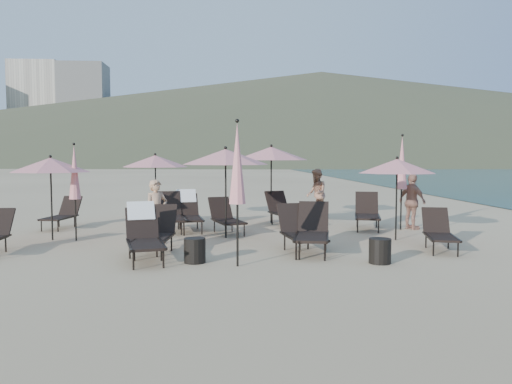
{
  "coord_description": "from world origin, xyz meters",
  "views": [
    {
      "loc": [
        -1.16,
        -10.13,
        2.06
      ],
      "look_at": [
        -0.26,
        3.5,
        1.1
      ],
      "focal_mm": 35.0,
      "sensor_mm": 36.0,
      "label": 1
    }
  ],
  "objects": [
    {
      "name": "beachgoer_a",
      "position": [
        -2.73,
        1.67,
        0.77
      ],
      "size": [
        0.67,
        0.62,
        1.53
      ],
      "primitive_type": "imported",
      "rotation": [
        0.0,
        0.0,
        0.6
      ],
      "color": "tan",
      "rests_on": "ground"
    },
    {
      "name": "lounger_3",
      "position": [
        0.5,
        0.51,
        0.47
      ],
      "size": [
        0.92,
        1.82,
        1.0
      ],
      "rotation": [
        0.0,
        0.0,
        0.15
      ],
      "color": "black",
      "rests_on": "ground"
    },
    {
      "name": "side_table_0",
      "position": [
        -1.72,
        -0.47,
        0.24
      ],
      "size": [
        0.42,
        0.42,
        0.48
      ],
      "primitive_type": "cylinder",
      "color": "black",
      "rests_on": "ground"
    },
    {
      "name": "umbrella_open_3",
      "position": [
        -3.27,
        5.57,
        1.93
      ],
      "size": [
        2.03,
        2.03,
        2.18
      ],
      "color": "black",
      "rests_on": "ground"
    },
    {
      "name": "lounger_2",
      "position": [
        -2.76,
        -0.08,
        0.53
      ],
      "size": [
        1.06,
        1.89,
        1.11
      ],
      "rotation": [
        0.0,
        0.0,
        0.24
      ],
      "color": "black",
      "rests_on": "ground"
    },
    {
      "name": "lounger_6",
      "position": [
        -5.82,
        4.59,
        0.42
      ],
      "size": [
        0.86,
        1.62,
        0.89
      ],
      "rotation": [
        0.0,
        0.0,
        -0.18
      ],
      "color": "black",
      "rests_on": "ground"
    },
    {
      "name": "umbrella_closed_0",
      "position": [
        -0.9,
        -0.84,
        1.92
      ],
      "size": [
        0.32,
        0.32,
        2.76
      ],
      "color": "black",
      "rests_on": "ground"
    },
    {
      "name": "umbrella_closed_2",
      "position": [
        -4.78,
        2.29,
        1.68
      ],
      "size": [
        0.28,
        0.28,
        2.41
      ],
      "color": "black",
      "rests_on": "ground"
    },
    {
      "name": "lounger_8",
      "position": [
        -2.15,
        3.96,
        0.53
      ],
      "size": [
        0.93,
        1.87,
        1.11
      ],
      "rotation": [
        0.0,
        0.0,
        0.16
      ],
      "color": "black",
      "rests_on": "ground"
    },
    {
      "name": "lounger_9",
      "position": [
        -1.09,
        3.33,
        0.44
      ],
      "size": [
        1.07,
        1.73,
        0.93
      ],
      "rotation": [
        0.0,
        0.0,
        0.3
      ],
      "color": "black",
      "rests_on": "ground"
    },
    {
      "name": "umbrella_open_4",
      "position": [
        0.34,
        5.36,
        2.17
      ],
      "size": [
        2.28,
        2.28,
        2.46
      ],
      "color": "black",
      "rests_on": "ground"
    },
    {
      "name": "volcanic_headland",
      "position": [
        71.37,
        302.62,
        26.49
      ],
      "size": [
        690.0,
        690.0,
        55.0
      ],
      "color": "brown",
      "rests_on": "ground"
    },
    {
      "name": "beachgoer_b",
      "position": [
        1.96,
        6.39,
        0.83
      ],
      "size": [
        0.67,
        0.84,
        1.67
      ],
      "primitive_type": "imported",
      "rotation": [
        0.0,
        0.0,
        -1.62
      ],
      "color": "#A87256",
      "rests_on": "ground"
    },
    {
      "name": "lounger_10",
      "position": [
        0.66,
        4.72,
        0.47
      ],
      "size": [
        1.14,
        1.86,
        1.0
      ],
      "rotation": [
        0.0,
        0.0,
        0.3
      ],
      "color": "black",
      "rests_on": "ground"
    },
    {
      "name": "side_table_1",
      "position": [
        1.86,
        -0.76,
        0.24
      ],
      "size": [
        0.43,
        0.43,
        0.49
      ],
      "primitive_type": "cylinder",
      "color": "black",
      "rests_on": "ground"
    },
    {
      "name": "lounger_5",
      "position": [
        3.6,
        0.5,
        0.42
      ],
      "size": [
        0.94,
        1.64,
        0.89
      ],
      "rotation": [
        0.0,
        0.0,
        -0.24
      ],
      "color": "black",
      "rests_on": "ground"
    },
    {
      "name": "umbrella_open_2",
      "position": [
        3.11,
        1.88,
        1.84
      ],
      "size": [
        1.93,
        1.93,
        2.08
      ],
      "color": "black",
      "rests_on": "ground"
    },
    {
      "name": "lounger_11",
      "position": [
        2.98,
        3.9,
        0.48
      ],
      "size": [
        1.09,
        1.88,
        1.02
      ],
      "rotation": [
        0.0,
        0.0,
        -0.25
      ],
      "color": "black",
      "rests_on": "ground"
    },
    {
      "name": "lounger_7",
      "position": [
        -2.63,
        3.73,
        0.5
      ],
      "size": [
        1.02,
        1.95,
        1.07
      ],
      "rotation": [
        0.0,
        0.0,
        0.17
      ],
      "color": "black",
      "rests_on": "ground"
    },
    {
      "name": "ground",
      "position": [
        0.0,
        0.0,
        0.0
      ],
      "size": [
        800.0,
        800.0,
        0.0
      ],
      "primitive_type": "plane",
      "color": "#D6BA8C",
      "rests_on": "ground"
    },
    {
      "name": "umbrella_open_1",
      "position": [
        -1.1,
        2.5,
        2.06
      ],
      "size": [
        2.17,
        2.17,
        2.33
      ],
      "color": "black",
      "rests_on": "ground"
    },
    {
      "name": "lounger_1",
      "position": [
        -2.59,
        0.57,
        0.46
      ],
      "size": [
        0.79,
        1.77,
        0.99
      ],
      "rotation": [
        0.0,
        0.0,
        -0.08
      ],
      "color": "black",
      "rests_on": "ground"
    },
    {
      "name": "umbrella_open_0",
      "position": [
        -5.4,
        2.44,
        1.86
      ],
      "size": [
        1.96,
        1.96,
        2.11
      ],
      "color": "black",
      "rests_on": "ground"
    },
    {
      "name": "beachgoer_c",
      "position": [
        4.21,
        3.66,
        0.8
      ],
      "size": [
        0.75,
        1.01,
        1.59
      ],
      "primitive_type": "imported",
      "rotation": [
        0.0,
        0.0,
        2.01
      ],
      "color": "tan",
      "rests_on": "ground"
    },
    {
      "name": "hotel_skyline",
      "position": [
        -93.62,
        271.21,
        24.18
      ],
      "size": [
        109.0,
        82.0,
        55.0
      ],
      "color": "beige",
      "rests_on": "ground"
    },
    {
      "name": "umbrella_closed_1",
      "position": [
        3.86,
        3.59,
        1.88
      ],
      "size": [
        0.32,
        0.32,
        2.71
      ],
      "color": "black",
      "rests_on": "ground"
    },
    {
      "name": "lounger_4",
      "position": [
        0.75,
        0.43,
        0.49
      ],
      "size": [
        1.07,
        1.92,
        1.04
      ],
      "rotation": [
        0.0,
        0.0,
        -0.22
      ],
      "color": "black",
      "rests_on": "ground"
    }
  ]
}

